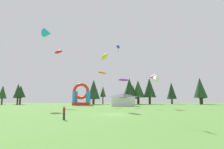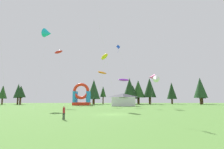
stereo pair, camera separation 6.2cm
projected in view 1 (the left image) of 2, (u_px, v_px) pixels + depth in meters
name	position (u px, v px, depth m)	size (l,w,h in m)	color
ground_plane	(113.00, 114.00, 27.31)	(120.00, 120.00, 0.00)	#548438
kite_blue_diamond	(118.00, 48.00, 54.81)	(6.41, 2.29, 18.26)	blue
kite_purple_parafoil	(123.00, 80.00, 49.92)	(4.43, 1.67, 7.91)	purple
kite_red_parafoil	(58.00, 52.00, 53.27)	(4.43, 3.13, 16.44)	red
kite_pink_delta	(152.00, 77.00, 47.67)	(1.60, 3.24, 8.72)	#EA599E
kite_white_delta	(156.00, 79.00, 41.88)	(2.72, 2.20, 7.73)	white
kite_cyan_delta	(48.00, 33.00, 48.25)	(3.16, 5.33, 21.02)	#19B7CC
kite_orange_parafoil	(102.00, 73.00, 52.66)	(4.69, 2.32, 10.38)	orange
kite_yellow_parafoil	(104.00, 57.00, 39.28)	(2.51, 6.61, 12.12)	yellow
person_midfield	(64.00, 111.00, 20.68)	(0.39, 0.39, 1.59)	black
inflatable_orange_dome	(81.00, 97.00, 60.63)	(5.63, 4.20, 7.36)	red
festival_tent	(123.00, 100.00, 54.75)	(6.97, 3.98, 3.81)	silver
tree_row_0	(3.00, 92.00, 68.14)	(3.06, 3.06, 7.18)	#4C331E
tree_row_1	(18.00, 91.00, 68.28)	(3.20, 3.20, 7.80)	#4C331E
tree_row_2	(21.00, 92.00, 67.20)	(3.65, 3.65, 7.05)	#4C331E
tree_row_3	(94.00, 89.00, 68.70)	(4.86, 4.86, 9.39)	#4C331E
tree_row_4	(103.00, 92.00, 70.73)	(2.42, 2.42, 6.98)	#4C331E
tree_row_5	(129.00, 88.00, 70.42)	(5.08, 5.08, 10.11)	#4C331E
tree_row_6	(133.00, 92.00, 71.46)	(4.38, 4.38, 7.42)	#4C331E
tree_row_7	(138.00, 89.00, 72.19)	(5.20, 5.20, 9.45)	#4C331E
tree_row_8	(149.00, 88.00, 72.25)	(5.04, 5.04, 10.32)	#4C331E
tree_row_9	(171.00, 91.00, 72.73)	(3.87, 3.87, 8.72)	#4C331E
tree_row_10	(200.00, 88.00, 69.58)	(5.01, 5.01, 10.27)	#4C331E
tree_row_11	(202.00, 93.00, 71.50)	(2.65, 2.65, 6.77)	#4C331E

